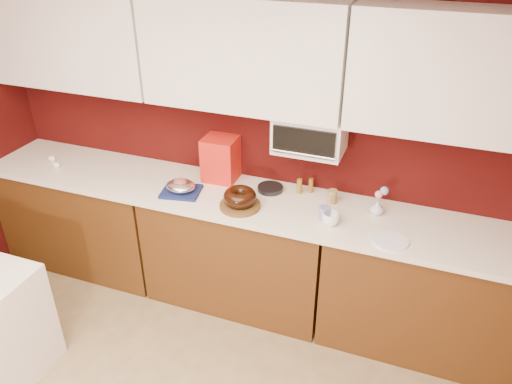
{
  "coord_description": "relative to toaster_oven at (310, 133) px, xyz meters",
  "views": [
    {
      "loc": [
        1.16,
        -0.82,
        2.65
      ],
      "look_at": [
        0.17,
        1.84,
        1.02
      ],
      "focal_mm": 35.0,
      "sensor_mm": 36.0,
      "label": 1
    }
  ],
  "objects": [
    {
      "name": "china_plate",
      "position": [
        0.62,
        -0.35,
        -0.47
      ],
      "size": [
        0.26,
        0.26,
        0.01
      ],
      "primitive_type": "cylinder",
      "rotation": [
        0.0,
        0.0,
        -0.27
      ],
      "color": "white",
      "rests_on": "countertop"
    },
    {
      "name": "pandoro_box",
      "position": [
        -0.66,
        0.03,
        -0.31
      ],
      "size": [
        0.24,
        0.22,
        0.32
      ],
      "primitive_type": "cube",
      "rotation": [
        0.0,
        0.0,
        0.02
      ],
      "color": "#B20B1B",
      "rests_on": "countertop"
    },
    {
      "name": "amber_bottle",
      "position": [
        -0.06,
        0.02,
        -0.42
      ],
      "size": [
        0.04,
        0.04,
        0.11
      ],
      "primitive_type": "cylinder",
      "rotation": [
        0.0,
        0.0,
        -0.18
      ],
      "color": "#856118",
      "rests_on": "countertop"
    },
    {
      "name": "upper_cabinet_center",
      "position": [
        -0.45,
        -0.02,
        0.48
      ],
      "size": [
        1.31,
        0.33,
        0.7
      ],
      "primitive_type": "cube",
      "color": "white",
      "rests_on": "wall_back"
    },
    {
      "name": "navy_towel",
      "position": [
        -0.84,
        -0.26,
        -0.46
      ],
      "size": [
        0.3,
        0.27,
        0.02
      ],
      "primitive_type": "cube",
      "rotation": [
        0.0,
        0.0,
        0.19
      ],
      "color": "navy",
      "rests_on": "countertop"
    },
    {
      "name": "flower_vase",
      "position": [
        0.49,
        -0.07,
        -0.42
      ],
      "size": [
        0.07,
        0.07,
        0.11
      ],
      "primitive_type": "imported",
      "rotation": [
        0.0,
        0.0,
        -0.03
      ],
      "color": "silver",
      "rests_on": "countertop"
    },
    {
      "name": "foil_ham_nest",
      "position": [
        -0.84,
        -0.26,
        -0.42
      ],
      "size": [
        0.26,
        0.24,
        0.08
      ],
      "primitive_type": "ellipsoid",
      "rotation": [
        0.0,
        0.0,
        0.37
      ],
      "color": "white",
      "rests_on": "navy_towel"
    },
    {
      "name": "wall_back",
      "position": [
        -0.45,
        0.15,
        -0.12
      ],
      "size": [
        4.0,
        0.02,
        2.5
      ],
      "primitive_type": "cube",
      "color": "#3B0908",
      "rests_on": "floor"
    },
    {
      "name": "coffee_mug",
      "position": [
        0.23,
        -0.29,
        -0.42
      ],
      "size": [
        0.13,
        0.13,
        0.1
      ],
      "primitive_type": "imported",
      "rotation": [
        0.0,
        0.0,
        0.67
      ],
      "color": "white",
      "rests_on": "countertop"
    },
    {
      "name": "flower_pink",
      "position": [
        0.49,
        -0.07,
        -0.33
      ],
      "size": [
        0.05,
        0.05,
        0.05
      ],
      "primitive_type": "sphere",
      "color": "pink",
      "rests_on": "flower_vase"
    },
    {
      "name": "paper_cup",
      "position": [
        0.18,
        -0.02,
        -0.43
      ],
      "size": [
        0.07,
        0.07,
        0.09
      ],
      "primitive_type": "cylinder",
      "rotation": [
        0.0,
        0.0,
        0.16
      ],
      "color": "olive",
      "rests_on": "countertop"
    },
    {
      "name": "amber_bottle_tall",
      "position": [
        0.01,
        0.06,
        -0.42
      ],
      "size": [
        0.04,
        0.04,
        0.11
      ],
      "primitive_type": "cylinder",
      "rotation": [
        0.0,
        0.0,
        0.43
      ],
      "color": "brown",
      "rests_on": "countertop"
    },
    {
      "name": "toaster_oven",
      "position": [
        0.0,
        0.0,
        0.0
      ],
      "size": [
        0.45,
        0.3,
        0.25
      ],
      "primitive_type": "cube",
      "color": "white",
      "rests_on": "upper_cabinet_center"
    },
    {
      "name": "upper_cabinet_right",
      "position": [
        0.88,
        -0.02,
        0.48
      ],
      "size": [
        1.31,
        0.33,
        0.7
      ],
      "primitive_type": "cube",
      "color": "white",
      "rests_on": "wall_back"
    },
    {
      "name": "blue_jar",
      "position": [
        0.18,
        -0.25,
        -0.43
      ],
      "size": [
        0.08,
        0.08,
        0.09
      ],
      "primitive_type": "cylinder",
      "rotation": [
        0.0,
        0.0,
        0.07
      ],
      "color": "navy",
      "rests_on": "countertop"
    },
    {
      "name": "base_cabinet_center",
      "position": [
        -0.45,
        -0.17,
        -0.95
      ],
      "size": [
        1.31,
        0.58,
        0.86
      ],
      "primitive_type": "cube",
      "color": "#4E2D0F",
      "rests_on": "floor"
    },
    {
      "name": "flower_blue",
      "position": [
        0.52,
        -0.05,
        -0.3
      ],
      "size": [
        0.06,
        0.06,
        0.06
      ],
      "primitive_type": "sphere",
      "color": "#8095CC",
      "rests_on": "flower_vase"
    },
    {
      "name": "egg_right",
      "position": [
        -2.03,
        -0.17,
        -0.45
      ],
      "size": [
        0.07,
        0.07,
        0.05
      ],
      "primitive_type": "ellipsoid",
      "rotation": [
        0.0,
        0.0,
        0.43
      ],
      "color": "white",
      "rests_on": "countertop"
    },
    {
      "name": "cake_base",
      "position": [
        -0.38,
        -0.3,
        -0.46
      ],
      "size": [
        0.32,
        0.32,
        0.03
      ],
      "primitive_type": "cylinder",
      "rotation": [
        0.0,
        0.0,
        -0.19
      ],
      "color": "brown",
      "rests_on": "countertop"
    },
    {
      "name": "egg_left",
      "position": [
        -1.92,
        -0.25,
        -0.45
      ],
      "size": [
        0.06,
        0.05,
        0.04
      ],
      "primitive_type": "ellipsoid",
      "rotation": [
        0.0,
        0.0,
        -0.18
      ],
      "color": "white",
      "rests_on": "countertop"
    },
    {
      "name": "dark_pan",
      "position": [
        -0.26,
        -0.01,
        -0.46
      ],
      "size": [
        0.22,
        0.22,
        0.03
      ],
      "primitive_type": "cylinder",
      "rotation": [
        0.0,
        0.0,
        0.25
      ],
      "color": "black",
      "rests_on": "countertop"
    },
    {
      "name": "base_cabinet_left",
      "position": [
        -1.78,
        -0.17,
        -0.95
      ],
      "size": [
        1.31,
        0.58,
        0.86
      ],
      "primitive_type": "cube",
      "color": "#4E2D0F",
      "rests_on": "floor"
    },
    {
      "name": "toaster_oven_door",
      "position": [
        0.0,
        -0.16,
        0.0
      ],
      "size": [
        0.4,
        0.02,
        0.18
      ],
      "primitive_type": "cube",
      "color": "black",
      "rests_on": "toaster_oven"
    },
    {
      "name": "base_cabinet_right",
      "position": [
        0.88,
        -0.17,
        -0.95
      ],
      "size": [
        1.31,
        0.58,
        0.86
      ],
      "primitive_type": "cube",
      "color": "#4E2D0F",
      "rests_on": "floor"
    },
    {
      "name": "toaster_oven_handle",
      "position": [
        0.0,
        -0.18,
        -0.07
      ],
      "size": [
        0.42,
        0.02,
        0.02
      ],
      "primitive_type": "cylinder",
      "rotation": [
        0.0,
        1.57,
        0.0
      ],
      "color": "silver",
      "rests_on": "toaster_oven"
    },
    {
      "name": "bundt_cake",
      "position": [
        -0.38,
        -0.3,
        -0.4
      ],
      "size": [
        0.27,
        0.27,
        0.09
      ],
      "primitive_type": "torus",
      "rotation": [
        0.0,
        0.0,
        0.26
      ],
      "color": "black",
      "rests_on": "cake_base"
    },
    {
      "name": "roasted_ham",
      "position": [
        -0.84,
        -0.26,
        -0.4
      ],
      "size": [
        0.11,
        0.1,
        0.07
      ],
      "primitive_type": "ellipsoid",
      "rotation": [
        0.0,
        0.0,
        0.13
      ],
      "color": "#A14D49",
      "rests_on": "foil_ham_nest"
    },
    {
      "name": "countertop",
      "position": [
        -0.45,
        -0.17,
        -0.49
      ],
      "size": [
        4.0,
        0.62,
        0.04
      ],
      "primitive_type": "cube",
      "color": "white",
      "rests_on": "base_cabinet_center"
    },
    {
      "name": "upper_cabinet_left",
      "position": [
        -1.78,
        -0.02,
        0.48
      ],
      "size": [
        1.31,
        0.33,
        0.7
      ],
      "primitive_type": "cube",
      "color": "white",
      "rests_on": "wall_back"
    }
  ]
}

